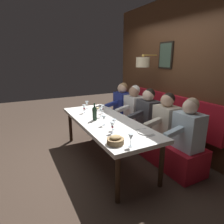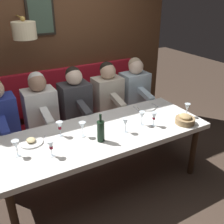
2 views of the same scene
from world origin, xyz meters
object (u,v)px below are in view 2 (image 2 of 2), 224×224
Objects in this scene: wine_glass_0 at (187,107)px; wine_glass_4 at (142,115)px; wine_glass_2 at (154,116)px; diner_nearest at (135,86)px; wine_glass_5 at (16,145)px; dining_table at (103,136)px; diner_near at (108,91)px; wine_glass_3 at (60,126)px; wine_glass_6 at (83,126)px; bread_bowl at (185,120)px; wine_bottle at (101,131)px; diner_far at (40,105)px; wine_glass_1 at (51,145)px; wine_glass_7 at (125,122)px; diner_middle at (75,98)px.

wine_glass_4 is (0.09, 0.60, 0.00)m from wine_glass_0.
wine_glass_0 is 1.00× the size of wine_glass_2.
wine_glass_2 is (-1.04, 0.45, 0.04)m from diner_nearest.
wine_glass_0 and wine_glass_5 have the same top height.
dining_table is at bearing 73.76° from wine_glass_2.
wine_glass_3 is (-0.74, 0.97, 0.04)m from diner_near.
wine_glass_4 is (-0.96, 0.08, 0.04)m from diner_near.
wine_glass_6 is 0.75× the size of bread_bowl.
diner_near is 0.97m from wine_glass_4.
diner_far is at bearing 17.86° from wine_bottle.
bread_bowl is at bearing -108.30° from dining_table.
wine_glass_1 is 1.08m from wine_glass_4.
bread_bowl is at bearing -105.44° from wine_glass_6.
wine_glass_5 and wine_glass_7 have the same top height.
diner_far reaches higher than dining_table.
wine_glass_5 is at bearing 79.35° from wine_bottle.
wine_glass_4 is 0.69m from wine_glass_6.
wine_glass_0 is (-1.05, -1.50, 0.04)m from diner_far.
wine_glass_5 is at bearing 108.02° from wine_glass_3.
wine_glass_3 is (0.31, -0.19, -0.00)m from wine_glass_1.
diner_far reaches higher than wine_glass_4.
wine_glass_2 reaches higher than bread_bowl.
diner_far is 4.82× the size of wine_glass_1.
diner_nearest reaches higher than wine_glass_3.
dining_table is 1.04m from diner_near.
wine_glass_7 is at bearing -83.95° from wine_bottle.
wine_glass_6 is at bearing 138.45° from diner_near.
diner_middle is 3.60× the size of bread_bowl.
wine_bottle is at bearing 148.22° from diner_near.
diner_middle reaches higher than dining_table.
diner_middle is at bearing 9.51° from wine_glass_7.
diner_near is at bearing -52.66° from wine_glass_3.
diner_near is 1.22m from wine_glass_3.
wine_glass_7 reaches higher than dining_table.
wine_glass_6 is 0.46m from wine_glass_7.
wine_bottle is (-0.03, 0.31, -0.00)m from wine_glass_7.
wine_glass_1 is at bearing 148.44° from wine_glass_3.
wine_glass_4 is at bearing -136.91° from diner_far.
wine_bottle reaches higher than wine_glass_3.
wine_glass_3 is 0.24m from wine_glass_6.
diner_middle is at bearing -17.03° from wine_glass_6.
diner_near reaches higher than wine_glass_7.
wine_glass_2 is at bearing -95.88° from wine_glass_5.
dining_table is 14.20× the size of wine_glass_5.
diner_near is at bearing -4.93° from wine_glass_4.
dining_table is at bearing 80.99° from wine_glass_0.
diner_nearest is at bearing -90.00° from diner_near.
wine_bottle reaches higher than wine_glass_6.
diner_near is 1.00× the size of diner_middle.
diner_nearest is 1.14m from wine_glass_2.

